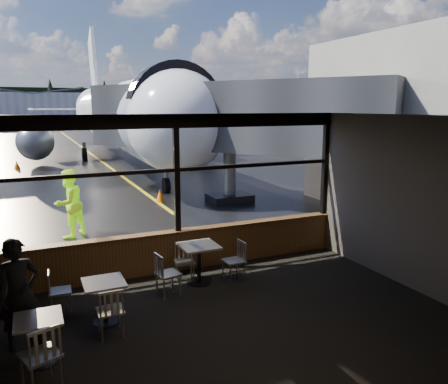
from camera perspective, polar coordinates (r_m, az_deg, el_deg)
ground_plane at (r=129.09m, az=-23.07°, el=8.65°), size 520.00×520.00×0.00m
carpet_floor at (r=7.60m, az=1.50°, el=-17.56°), size 8.00×6.00×0.01m
ceiling at (r=6.66m, az=1.66°, el=9.78°), size 8.00×6.00×0.04m
wall_right at (r=9.34m, az=24.31°, el=-1.66°), size 0.04×6.00×3.50m
wall_back at (r=4.59m, az=18.54°, el=-14.07°), size 8.00×0.04×3.50m
window_sill at (r=9.99m, az=-6.00°, el=-7.66°), size 8.00×0.28×0.90m
window_header at (r=9.46m, az=-6.36°, el=9.21°), size 8.00×0.18×0.30m
mullion_centre at (r=9.57m, az=-6.21°, el=2.31°), size 0.12×0.12×2.60m
mullion_right at (r=11.40m, az=13.06°, el=3.51°), size 0.12×0.12×2.60m
window_transom at (r=9.55m, az=-6.23°, el=2.90°), size 8.00×0.10×0.08m
airliner at (r=30.81m, az=-13.69°, el=14.53°), size 32.23×38.13×11.28m
jet_bridge at (r=15.93m, az=0.03°, el=7.28°), size 9.69×11.85×5.17m
cafe_table_near at (r=9.25m, az=-3.27°, el=-9.38°), size 0.76×0.76×0.84m
cafe_table_mid at (r=7.94m, az=-15.29°, el=-13.71°), size 0.68×0.68×0.75m
cafe_table_left at (r=7.11m, az=-22.90°, el=-17.48°), size 0.65×0.65×0.71m
chair_near_e at (r=9.33m, az=1.27°, el=-9.06°), size 0.50×0.50×0.88m
chair_near_w at (r=8.71m, az=-7.30°, el=-10.62°), size 0.55×0.55×0.89m
chair_near_n at (r=9.37m, az=-5.15°, el=-9.14°), size 0.53×0.53×0.83m
chair_mid_s at (r=7.48m, az=-14.64°, el=-14.84°), size 0.47×0.47×0.85m
chair_mid_w at (r=8.54m, az=-20.62°, el=-12.07°), size 0.45×0.45×0.80m
chair_left_s at (r=6.51m, az=-22.88°, el=-19.13°), size 0.66×0.66×0.95m
passenger at (r=7.46m, az=-25.18°, el=-11.96°), size 0.73×0.59×1.73m
ground_crew at (r=13.04m, az=-19.61°, el=-1.42°), size 1.19×1.16×1.93m
cone_nose at (r=17.17m, az=-8.33°, el=-0.45°), size 0.35×0.35×0.49m
cone_wing at (r=28.65m, az=-25.44°, el=3.23°), size 0.36×0.36×0.50m
terminal_annex at (r=17.29m, az=24.40°, el=7.98°), size 5.00×7.00×6.00m
hangar_mid at (r=194.03m, az=-23.66°, el=10.63°), size 38.00×15.00×10.00m
hangar_right at (r=197.31m, az=-5.62°, el=11.77°), size 50.00×20.00×12.00m
fuel_tank_c at (r=191.14m, az=-26.64°, el=9.79°), size 8.00×8.00×6.00m
treeline at (r=219.03m, az=-23.78°, el=10.83°), size 360.00×3.00×12.00m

